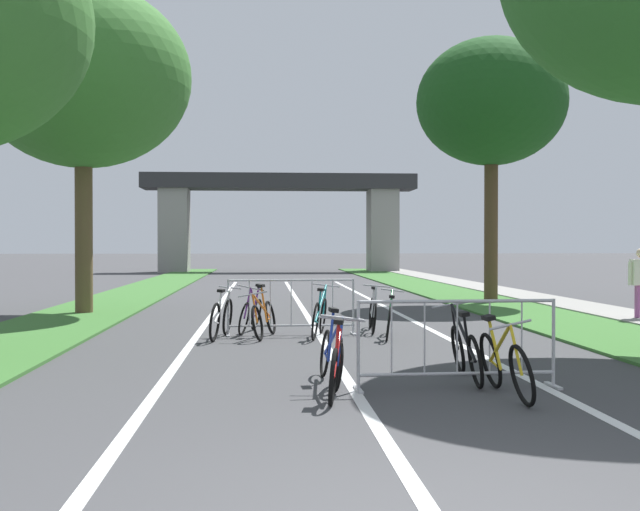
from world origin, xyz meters
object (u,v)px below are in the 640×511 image
crowd_barrier_second (291,307)px  bicycle_yellow_0 (505,364)px  crowd_barrier_nearest (457,345)px  bicycle_blue_7 (331,355)px  tree_left_oak_mid (83,77)px  bicycle_silver_8 (373,313)px  bicycle_white_1 (222,318)px  bicycle_purple_4 (251,314)px  bicycle_black_6 (466,352)px  bicycle_orange_9 (264,318)px  bicycle_teal_2 (320,316)px  tree_right_cypress_far (491,103)px  bicycle_green_3 (389,319)px  bicycle_red_5 (336,366)px

crowd_barrier_second → bicycle_yellow_0: size_ratio=1.39×
crowd_barrier_nearest → bicycle_blue_7: (-1.45, 0.40, -0.16)m
tree_left_oak_mid → bicycle_silver_8: 9.44m
bicycle_yellow_0 → bicycle_white_1: bicycle_white_1 is taller
bicycle_purple_4 → bicycle_black_6: bearing=129.0°
tree_left_oak_mid → bicycle_orange_9: tree_left_oak_mid is taller
bicycle_white_1 → bicycle_teal_2: (1.78, 0.09, 0.01)m
tree_right_cypress_far → bicycle_green_3: bearing=-117.6°
bicycle_red_5 → bicycle_orange_9: 5.77m
bicycle_green_3 → bicycle_blue_7: bearing=-97.8°
bicycle_white_1 → bicycle_silver_8: bicycle_silver_8 is taller
tree_right_cypress_far → bicycle_teal_2: 11.06m
bicycle_green_3 → bicycle_silver_8: (-0.14, 1.16, 0.01)m
crowd_barrier_nearest → bicycle_green_3: size_ratio=1.45×
crowd_barrier_second → bicycle_white_1: size_ratio=1.37×
crowd_barrier_second → bicycle_orange_9: size_ratio=1.40×
bicycle_red_5 → bicycle_black_6: bearing=36.0°
tree_right_cypress_far → bicycle_teal_2: bearing=-124.7°
bicycle_silver_8 → bicycle_purple_4: bearing=7.9°
tree_right_cypress_far → crowd_barrier_second: size_ratio=3.15×
bicycle_yellow_0 → bicycle_red_5: bearing=-6.7°
bicycle_yellow_0 → bicycle_green_3: bearing=-87.1°
bicycle_blue_7 → bicycle_purple_4: bearing=-82.5°
bicycle_yellow_0 → bicycle_blue_7: bearing=-28.5°
bicycle_green_3 → bicycle_silver_8: 1.17m
bicycle_black_6 → bicycle_blue_7: size_ratio=1.02×
tree_left_oak_mid → bicycle_black_6: tree_left_oak_mid is taller
crowd_barrier_nearest → bicycle_silver_8: bearing=91.1°
crowd_barrier_nearest → bicycle_red_5: 1.52m
tree_right_cypress_far → bicycle_yellow_0: tree_right_cypress_far is taller
crowd_barrier_second → bicycle_white_1: crowd_barrier_second is taller
bicycle_black_6 → bicycle_silver_8: bearing=96.7°
bicycle_yellow_0 → bicycle_black_6: bearing=-82.3°
bicycle_black_6 → bicycle_blue_7: (-1.68, -0.10, -0.00)m
bicycle_white_1 → bicycle_green_3: size_ratio=1.05×
bicycle_white_1 → bicycle_black_6: 5.75m
bicycle_red_5 → bicycle_white_1: bearing=114.1°
tree_left_oak_mid → bicycle_blue_7: size_ratio=4.73×
bicycle_white_1 → bicycle_orange_9: (0.76, 0.10, -0.02)m
crowd_barrier_second → tree_right_cypress_far: bearing=51.5°
crowd_barrier_second → bicycle_red_5: (0.28, -6.07, -0.17)m
bicycle_red_5 → bicycle_silver_8: 6.77m
bicycle_teal_2 → crowd_barrier_nearest: bearing=-65.6°
crowd_barrier_nearest → crowd_barrier_second: same height
crowd_barrier_nearest → bicycle_green_3: crowd_barrier_nearest is taller
bicycle_blue_7 → bicycle_silver_8: size_ratio=1.03×
bicycle_red_5 → bicycle_black_6: 1.90m
bicycle_green_3 → bicycle_yellow_0: bearing=-76.7°
crowd_barrier_nearest → crowd_barrier_second: 5.96m
tree_left_oak_mid → tree_right_cypress_far: (10.88, 2.75, 0.01)m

